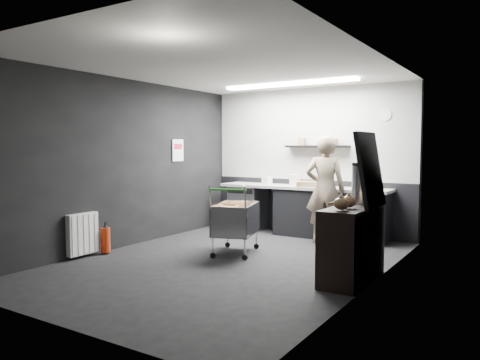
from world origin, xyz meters
The scene contains 22 objects.
floor centered at (0.00, 0.00, 0.00)m, with size 5.50×5.50×0.00m, color black.
ceiling centered at (0.00, 0.00, 2.70)m, with size 5.50×5.50×0.00m, color silver.
wall_back centered at (0.00, 2.75, 1.35)m, with size 5.50×5.50×0.00m, color black.
wall_front centered at (0.00, -2.75, 1.35)m, with size 5.50×5.50×0.00m, color black.
wall_left centered at (-2.00, 0.00, 1.35)m, with size 5.50×5.50×0.00m, color black.
wall_right centered at (2.00, 0.00, 1.35)m, with size 5.50×5.50×0.00m, color black.
kitchen_wall_panel centered at (0.00, 2.73, 1.85)m, with size 3.95×0.02×1.70m, color #B6B6B2.
dado_panel centered at (0.00, 2.73, 0.50)m, with size 3.95×0.02×1.00m, color black.
floating_shelf centered at (0.20, 2.62, 1.62)m, with size 1.20×0.22×0.04m, color black.
wall_clock centered at (1.40, 2.72, 2.15)m, with size 0.20×0.20×0.03m, color white.
poster centered at (-1.98, 1.30, 1.55)m, with size 0.02×0.30×0.40m, color white.
poster_red_band centered at (-1.98, 1.30, 1.62)m, with size 0.01×0.22×0.10m, color red.
radiator centered at (-1.94, -0.90, 0.35)m, with size 0.10×0.50×0.60m, color white.
ceiling_strip centered at (0.00, 1.85, 2.67)m, with size 2.40×0.20×0.04m, color white.
prep_counter centered at (0.14, 2.42, 0.46)m, with size 3.20×0.61×0.90m.
person centered at (0.63, 1.97, 0.90)m, with size 0.66×0.43×1.80m, color #C0B198.
shopping_cart centered at (-0.22, 0.53, 0.49)m, with size 0.82×1.10×1.03m.
sideboard centered at (1.77, 0.10, 0.57)m, with size 0.51×1.19×1.79m.
fire_extinguisher centered at (-1.85, -0.55, 0.22)m, with size 0.14×0.14×0.46m.
cardboard_box centered at (0.20, 2.37, 0.95)m, with size 0.48×0.36×0.10m, color olive.
pink_tub centered at (-0.14, 2.42, 1.00)m, with size 0.20×0.20×0.20m, color white.
white_container centered at (-0.70, 2.37, 0.97)m, with size 0.17×0.13×0.15m, color white.
Camera 1 is at (3.59, -5.34, 1.60)m, focal length 35.00 mm.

